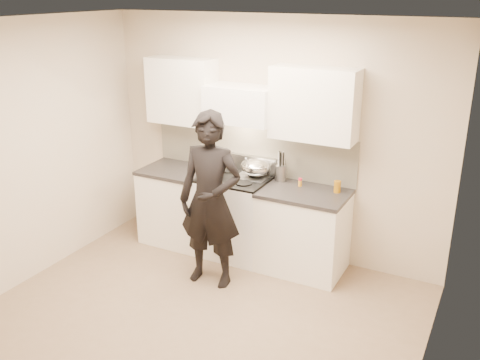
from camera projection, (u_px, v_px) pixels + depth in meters
name	position (u px, v px, depth m)	size (l,w,h in m)	color
ground_plane	(193.00, 322.00, 5.00)	(4.00, 4.00, 0.00)	#836B53
room_shell	(205.00, 148.00, 4.79)	(4.04, 3.54, 2.70)	#BFB3A0
stove	(236.00, 215.00, 6.16)	(0.76, 0.65, 0.96)	white
counter_right	(303.00, 231.00, 5.81)	(0.92, 0.67, 0.92)	white
counter_left	(179.00, 205.00, 6.50)	(0.82, 0.67, 0.92)	white
wok	(256.00, 168.00, 5.98)	(0.34, 0.42, 0.28)	silver
stock_pot	(215.00, 170.00, 5.96)	(0.30, 0.22, 0.14)	silver
utensil_crock	(281.00, 172.00, 5.94)	(0.12, 0.12, 0.33)	#9E9E9E
spice_jar	(300.00, 182.00, 5.78)	(0.04, 0.04, 0.09)	orange
oil_glass	(337.00, 187.00, 5.61)	(0.07, 0.07, 0.13)	#A3690B
person	(210.00, 201.00, 5.41)	(0.67, 0.44, 1.84)	black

